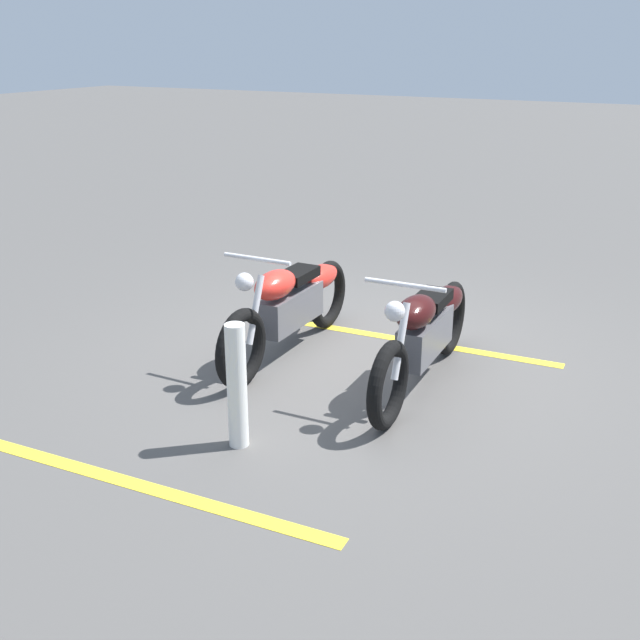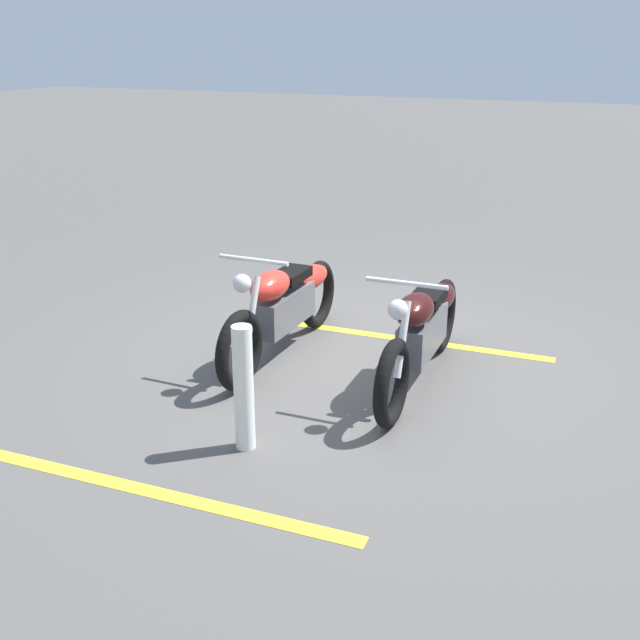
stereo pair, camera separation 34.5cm
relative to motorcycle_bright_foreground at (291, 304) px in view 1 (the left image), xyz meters
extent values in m
plane|color=#514F4C|center=(-0.18, 0.66, -0.46)|extent=(60.00, 60.00, 0.00)
torus|color=black|center=(0.84, 0.01, -0.13)|extent=(0.67, 0.11, 0.67)
torus|color=black|center=(-0.72, 0.00, -0.13)|extent=(0.67, 0.11, 0.67)
cube|color=#59595E|center=(0.01, 0.00, -0.04)|extent=(0.84, 0.22, 0.32)
ellipsoid|color=red|center=(0.28, 0.00, 0.26)|extent=(0.52, 0.28, 0.24)
ellipsoid|color=red|center=(-0.56, 0.00, 0.10)|extent=(0.56, 0.24, 0.22)
cube|color=black|center=(-0.12, 0.00, 0.24)|extent=(0.44, 0.24, 0.09)
cylinder|color=silver|center=(0.61, 0.01, 0.13)|extent=(0.27, 0.06, 0.56)
cylinder|color=silver|center=(0.56, 0.01, 0.56)|extent=(0.04, 0.62, 0.04)
sphere|color=silver|center=(0.76, 0.01, 0.42)|extent=(0.15, 0.15, 0.15)
cylinder|color=silver|center=(-0.39, -0.14, -0.20)|extent=(0.70, 0.09, 0.09)
torus|color=black|center=(0.93, 1.34, -0.13)|extent=(0.67, 0.13, 0.67)
torus|color=black|center=(-0.63, 1.29, -0.13)|extent=(0.67, 0.13, 0.67)
cube|color=#59595E|center=(0.10, 1.31, -0.04)|extent=(0.85, 0.24, 0.32)
ellipsoid|color=black|center=(0.37, 1.32, 0.26)|extent=(0.53, 0.30, 0.24)
ellipsoid|color=black|center=(-0.47, 1.29, 0.10)|extent=(0.57, 0.26, 0.22)
cube|color=black|center=(-0.03, 1.31, 0.24)|extent=(0.45, 0.25, 0.09)
cylinder|color=silver|center=(0.70, 1.33, 0.13)|extent=(0.27, 0.06, 0.56)
cylinder|color=silver|center=(0.65, 1.33, 0.56)|extent=(0.05, 0.62, 0.04)
sphere|color=silver|center=(0.85, 1.33, 0.42)|extent=(0.15, 0.15, 0.15)
cylinder|color=silver|center=(-0.29, 1.16, -0.20)|extent=(0.70, 0.11, 0.09)
cylinder|color=white|center=(1.67, 0.51, -0.01)|extent=(0.14, 0.14, 0.91)
cube|color=yellow|center=(-0.73, 0.70, -0.46)|extent=(0.25, 3.20, 0.01)
cube|color=yellow|center=(2.42, 0.07, -0.46)|extent=(0.25, 3.20, 0.01)
camera|label=1|loc=(5.64, 3.22, 2.26)|focal=42.96mm
camera|label=2|loc=(5.79, 2.91, 2.26)|focal=42.96mm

